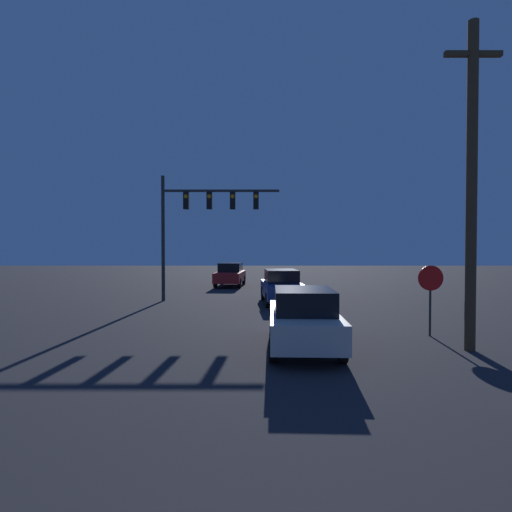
{
  "coord_description": "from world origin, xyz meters",
  "views": [
    {
      "loc": [
        -0.03,
        -1.01,
        2.81
      ],
      "look_at": [
        0.0,
        14.93,
        2.46
      ],
      "focal_mm": 28.0,
      "sensor_mm": 36.0,
      "label": 1
    }
  ],
  "objects": [
    {
      "name": "utility_pole",
      "position": [
        5.79,
        9.78,
        4.59
      ],
      "size": [
        1.53,
        0.28,
        8.88
      ],
      "color": "#4C3823",
      "rests_on": "ground_plane"
    },
    {
      "name": "traffic_signal_mast",
      "position": [
        -2.96,
        19.87,
        4.61
      ],
      "size": [
        6.17,
        0.3,
        6.55
      ],
      "color": "#2D2D2D",
      "rests_on": "ground_plane"
    },
    {
      "name": "car_far",
      "position": [
        -1.89,
        27.78,
        0.86
      ],
      "size": [
        2.16,
        4.45,
        1.68
      ],
      "rotation": [
        0.0,
        0.0,
        3.06
      ],
      "color": "#B21E1E",
      "rests_on": "ground_plane"
    },
    {
      "name": "car_mid",
      "position": [
        1.26,
        18.97,
        0.86
      ],
      "size": [
        2.08,
        4.42,
        1.68
      ],
      "rotation": [
        0.0,
        0.0,
        3.2
      ],
      "color": "navy",
      "rests_on": "ground_plane"
    },
    {
      "name": "stop_sign",
      "position": [
        5.49,
        11.56,
        1.58
      ],
      "size": [
        0.8,
        0.07,
        2.24
      ],
      "color": "#2D2D2D",
      "rests_on": "ground_plane"
    },
    {
      "name": "car_near",
      "position": [
        1.28,
        9.93,
        0.86
      ],
      "size": [
        2.0,
        4.38,
        1.68
      ],
      "rotation": [
        0.0,
        0.0,
        -0.04
      ],
      "color": "beige",
      "rests_on": "ground_plane"
    }
  ]
}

